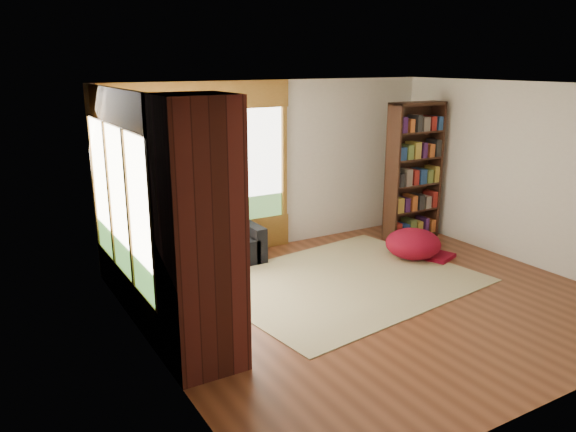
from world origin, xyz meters
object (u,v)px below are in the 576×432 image
dog_brindle (185,239)px  dog_tan (175,226)px  area_rug (344,281)px  bookshelf (414,172)px  sectional_sofa (175,263)px  brick_chimney (199,237)px  pouf (413,243)px

dog_brindle → dog_tan: bearing=-2.1°
area_rug → bookshelf: 2.58m
sectional_sofa → brick_chimney: bearing=-105.3°
pouf → dog_tan: 3.53m
brick_chimney → sectional_sofa: (0.45, 2.05, -1.00)m
sectional_sofa → dog_brindle: (0.01, -0.41, 0.45)m
sectional_sofa → pouf: sectional_sofa is taller
brick_chimney → bookshelf: size_ratio=1.16×
bookshelf → dog_tan: (-4.02, 0.18, -0.36)m
brick_chimney → sectional_sofa: bearing=77.7°
sectional_sofa → pouf: 3.53m
area_rug → dog_brindle: 2.21m
sectional_sofa → area_rug: sectional_sofa is taller
area_rug → dog_tan: bearing=148.3°
bookshelf → area_rug: bearing=-154.5°
brick_chimney → area_rug: brick_chimney is taller
area_rug → dog_brindle: (-1.98, 0.62, 0.74)m
sectional_sofa → area_rug: 2.26m
sectional_sofa → dog_brindle: bearing=-91.8°
bookshelf → pouf: bearing=-130.6°
brick_chimney → dog_tan: brick_chimney is taller
sectional_sofa → bookshelf: (4.09, -0.02, 0.82)m
sectional_sofa → dog_brindle: 0.61m
pouf → dog_tan: dog_tan is taller
dog_tan → pouf: bearing=-57.5°
pouf → dog_brindle: bearing=173.7°
bookshelf → pouf: (-0.66, -0.77, -0.89)m
area_rug → dog_brindle: bearing=162.7°
dog_brindle → area_rug: bearing=-102.5°
pouf → brick_chimney: bearing=-162.0°
brick_chimney → sectional_sofa: 2.32m
area_rug → dog_tan: dog_tan is taller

